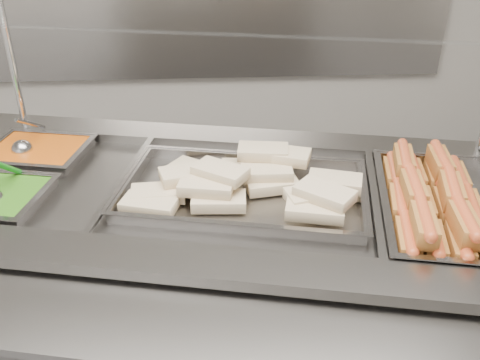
{
  "coord_description": "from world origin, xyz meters",
  "views": [
    {
      "loc": [
        -0.04,
        -0.98,
        1.74
      ],
      "look_at": [
        0.05,
        0.41,
        0.96
      ],
      "focal_mm": 40.0,
      "sensor_mm": 36.0,
      "label": 1
    }
  ],
  "objects": [
    {
      "name": "tortilla_wraps",
      "position": [
        0.07,
        0.4,
        0.95
      ],
      "size": [
        0.72,
        0.45,
        0.1
      ],
      "color": "#C9B087",
      "rests_on": "pan_wraps"
    },
    {
      "name": "pan_beans",
      "position": [
        -0.63,
        0.7,
        0.89
      ],
      "size": [
        0.36,
        0.31,
        0.1
      ],
      "color": "gray",
      "rests_on": "steam_counter"
    },
    {
      "name": "pan_wraps",
      "position": [
        0.06,
        0.4,
        0.91
      ],
      "size": [
        0.78,
        0.55,
        0.07
      ],
      "color": "gray",
      "rests_on": "steam_counter"
    },
    {
      "name": "hotdogs_in_buns",
      "position": [
        0.6,
        0.28,
        0.94
      ],
      "size": [
        0.35,
        0.58,
        0.12
      ],
      "color": "#9E5621",
      "rests_on": "pan_hotdogs"
    },
    {
      "name": "ladle",
      "position": [
        -0.68,
        0.7,
        0.94
      ],
      "size": [
        0.08,
        0.2,
        0.15
      ],
      "color": "#B0B0B5",
      "rests_on": "pan_beans"
    },
    {
      "name": "steam_counter",
      "position": [
        -0.01,
        0.42,
        0.47
      ],
      "size": [
        2.09,
        1.25,
        0.94
      ],
      "color": "slate",
      "rests_on": "ground"
    },
    {
      "name": "sneeze_guard",
      "position": [
        0.04,
        0.64,
        1.31
      ],
      "size": [
        1.74,
        0.65,
        0.46
      ],
      "color": "silver",
      "rests_on": "steam_counter"
    },
    {
      "name": "tray_rail",
      "position": [
        -0.11,
        -0.1,
        0.88
      ],
      "size": [
        1.89,
        0.75,
        0.05
      ],
      "color": "gray",
      "rests_on": "steam_counter"
    },
    {
      "name": "pan_hotdogs",
      "position": [
        0.63,
        0.28,
        0.89
      ],
      "size": [
        0.46,
        0.63,
        0.1
      ],
      "color": "gray",
      "rests_on": "steam_counter"
    }
  ]
}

